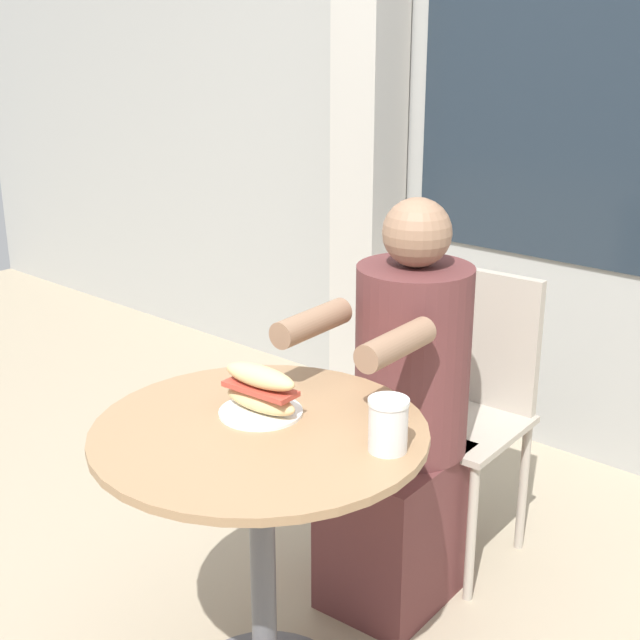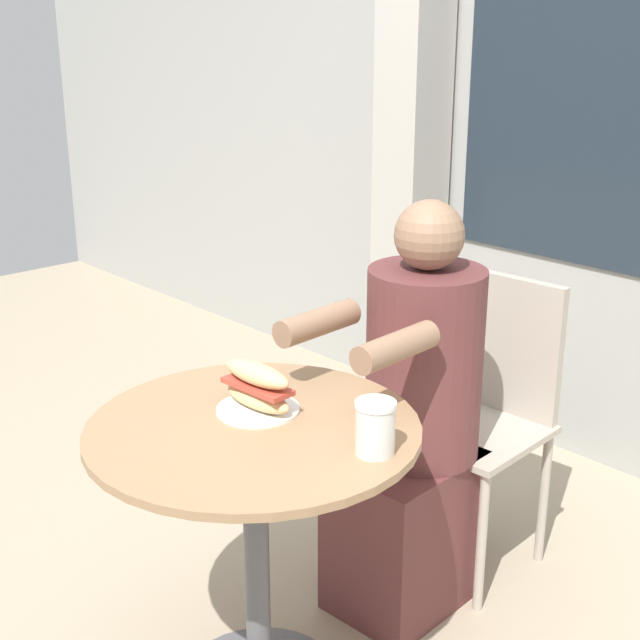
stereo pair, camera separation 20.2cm
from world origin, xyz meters
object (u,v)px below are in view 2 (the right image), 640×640
sandwich_on_plate (258,390)px  drink_cup (375,428)px  cafe_table (255,500)px  seated_diner (414,438)px  diner_chair (489,396)px

sandwich_on_plate → drink_cup: bearing=8.0°
cafe_table → seated_diner: bearing=89.8°
cafe_table → sandwich_on_plate: 0.25m
seated_diner → sandwich_on_plate: size_ratio=5.74×
diner_chair → drink_cup: bearing=106.2°
diner_chair → drink_cup: 0.88m
diner_chair → sandwich_on_plate: 0.88m
sandwich_on_plate → seated_diner: bearing=83.9°
diner_chair → seated_diner: 0.34m
diner_chair → cafe_table: bearing=86.9°
cafe_table → diner_chair: diner_chair is taller
cafe_table → seated_diner: size_ratio=0.65×
seated_diner → drink_cup: (0.28, -0.45, 0.27)m
sandwich_on_plate → drink_cup: (0.33, 0.05, 0.01)m
seated_diner → cafe_table: bearing=86.3°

